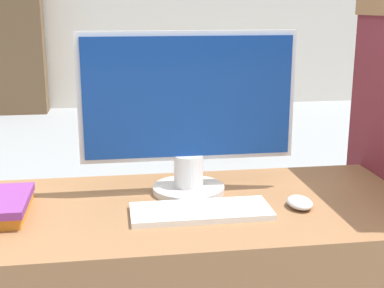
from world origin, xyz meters
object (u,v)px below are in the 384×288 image
at_px(monitor, 188,111).
at_px(far_chair, 220,95).
at_px(mouse, 300,202).
at_px(keyboard, 201,211).

xyz_separation_m(monitor, far_chair, (0.73, 3.12, -0.48)).
height_order(mouse, far_chair, far_chair).
bearing_deg(monitor, keyboard, -87.33).
xyz_separation_m(keyboard, far_chair, (0.72, 3.29, -0.24)).
bearing_deg(mouse, keyboard, -178.40).
distance_m(monitor, far_chair, 3.24).
relative_size(monitor, far_chair, 0.66).
distance_m(monitor, keyboard, 0.29).
height_order(keyboard, far_chair, far_chair).
bearing_deg(mouse, monitor, 149.40).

